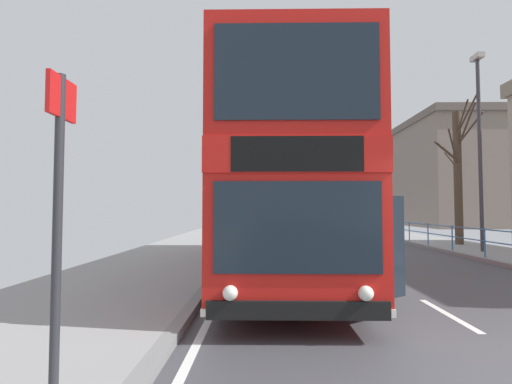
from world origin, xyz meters
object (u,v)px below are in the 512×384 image
Objects in this scene: street_lamp_far_side at (479,136)px; bare_tree_far_00 at (458,173)px; background_building_00 at (453,173)px; double_decker_bus_main at (278,188)px; bus_stop_sign_near at (58,198)px.

bare_tree_far_00 is (0.66, 2.95, -1.15)m from street_lamp_far_side.
street_lamp_far_side is 3.24m from bare_tree_far_00.
street_lamp_far_side is 1.13× the size of bare_tree_far_00.
background_building_00 reaches higher than bare_tree_far_00.
street_lamp_far_side is at bearing 26.95° from double_decker_bus_main.
background_building_00 is (22.17, 37.17, 3.84)m from bus_stop_sign_near.
bus_stop_sign_near is (-2.21, -7.46, -0.52)m from double_decker_bus_main.
bus_stop_sign_near is at bearing -131.62° from street_lamp_far_side.
bus_stop_sign_near is 0.41× the size of bare_tree_far_00.
double_decker_bus_main is 35.95m from background_building_00.
street_lamp_far_side reaches higher than double_decker_bus_main.
background_building_00 is at bearing 56.11° from double_decker_bus_main.
background_building_00 is (19.96, 29.71, 3.31)m from double_decker_bus_main.
double_decker_bus_main is 11.26m from bare_tree_far_00.
bare_tree_far_00 is at bearing 38.96° from double_decker_bus_main.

